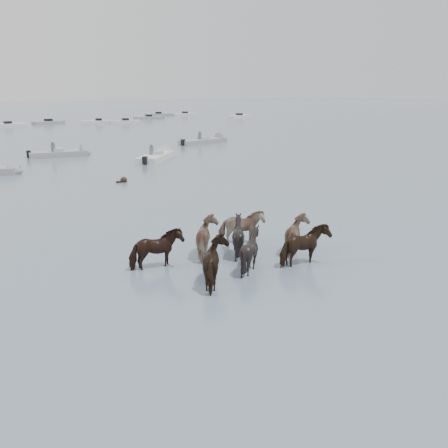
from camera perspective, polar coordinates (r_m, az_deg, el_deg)
ground at (r=16.47m, az=-3.71°, el=-5.58°), size 400.00×400.00×0.00m
pony_herd at (r=17.30m, az=1.86°, el=-2.33°), size 6.87×4.62×1.58m
swimming_pony at (r=32.47m, az=-11.42°, el=4.86°), size 0.72×0.44×0.44m
motorboat_c at (r=45.91m, az=-17.40°, el=7.66°), size 5.48×2.51×1.92m
motorboat_d at (r=42.67m, az=-7.39°, el=7.69°), size 5.30×5.23×1.92m
motorboat_e at (r=54.22m, az=-1.77°, el=9.45°), size 6.37×2.80×1.92m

